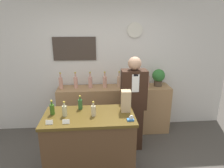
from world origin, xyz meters
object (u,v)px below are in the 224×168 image
at_px(paper_bag, 126,101).
at_px(tape_dispenser, 131,119).
at_px(potted_plant, 159,77).
at_px(shopkeeper, 133,105).

relative_size(paper_bag, tape_dispenser, 3.42).
relative_size(potted_plant, paper_bag, 1.11).
relative_size(shopkeeper, tape_dispenser, 18.36).
bearing_deg(shopkeeper, paper_bag, -112.18).
bearing_deg(potted_plant, tape_dispenser, -119.43).
xyz_separation_m(shopkeeper, tape_dispenser, (-0.19, -0.81, 0.16)).
height_order(shopkeeper, tape_dispenser, shopkeeper).
distance_m(paper_bag, tape_dispenser, 0.32).
distance_m(shopkeeper, potted_plant, 0.90).
height_order(potted_plant, tape_dispenser, potted_plant).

